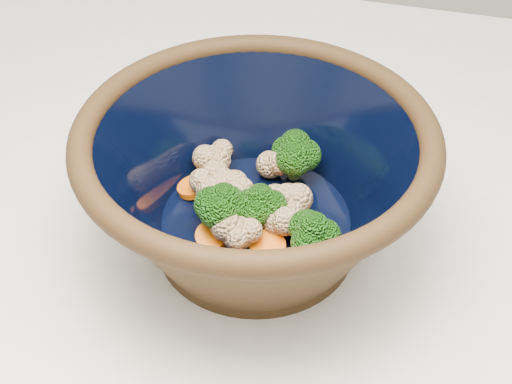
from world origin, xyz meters
TOP-DOWN VIEW (x-y plane):
  - mixing_bowl at (-0.08, 0.11)m, footprint 0.38×0.38m
  - vegetable_pile at (-0.08, 0.11)m, footprint 0.16×0.17m

SIDE VIEW (x-z plane):
  - vegetable_pile at x=-0.08m, z-range 0.93..0.98m
  - mixing_bowl at x=-0.08m, z-range 0.91..1.04m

